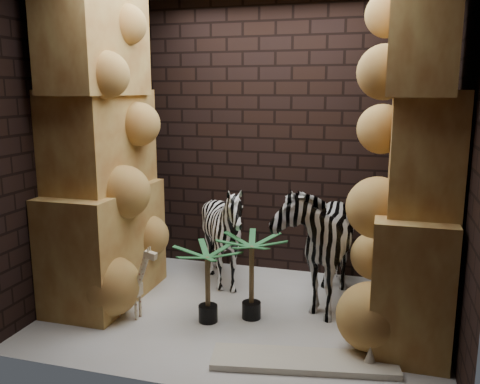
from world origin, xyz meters
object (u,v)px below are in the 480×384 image
(giraffe_toy, at_px, (128,280))
(palm_back, at_px, (208,284))
(palm_front, at_px, (252,277))
(zebra_left, at_px, (224,239))
(surfboard, at_px, (304,361))
(zebra_right, at_px, (318,229))

(giraffe_toy, xyz_separation_m, palm_back, (0.72, 0.11, -0.00))
(giraffe_toy, xyz_separation_m, palm_front, (1.07, 0.28, 0.04))
(zebra_left, height_order, surfboard, zebra_left)
(palm_back, relative_size, surfboard, 0.50)
(palm_back, bearing_deg, zebra_right, 40.94)
(zebra_right, bearing_deg, palm_front, -131.33)
(zebra_right, distance_m, surfboard, 1.40)
(palm_back, xyz_separation_m, surfboard, (0.93, -0.48, -0.32))
(giraffe_toy, bearing_deg, palm_front, 19.80)
(zebra_left, distance_m, palm_front, 0.81)
(zebra_right, bearing_deg, giraffe_toy, -151.44)
(surfboard, bearing_deg, giraffe_toy, 157.20)
(zebra_left, distance_m, giraffe_toy, 1.12)
(zebra_left, xyz_separation_m, surfboard, (1.05, -1.30, -0.49))
(zebra_left, relative_size, surfboard, 0.82)
(palm_front, relative_size, surfboard, 0.56)
(zebra_right, xyz_separation_m, palm_front, (-0.50, -0.57, -0.33))
(zebra_right, distance_m, palm_back, 1.19)
(zebra_right, relative_size, surfboard, 1.04)
(zebra_left, distance_m, palm_back, 0.84)
(palm_front, distance_m, palm_back, 0.39)
(surfboard, bearing_deg, zebra_left, 118.59)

